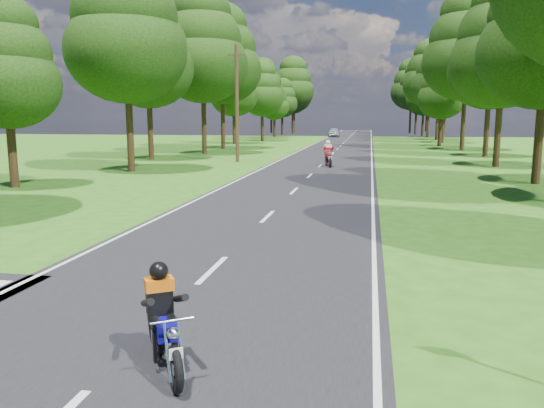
# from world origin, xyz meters

# --- Properties ---
(ground) EXTENTS (160.00, 160.00, 0.00)m
(ground) POSITION_xyz_m (0.00, 0.00, 0.00)
(ground) COLOR #2C5613
(ground) RESTS_ON ground
(main_road) EXTENTS (7.00, 140.00, 0.02)m
(main_road) POSITION_xyz_m (0.00, 50.00, 0.01)
(main_road) COLOR black
(main_road) RESTS_ON ground
(road_markings) EXTENTS (7.40, 140.00, 0.01)m
(road_markings) POSITION_xyz_m (-0.14, 48.13, 0.02)
(road_markings) COLOR silver
(road_markings) RESTS_ON main_road
(treeline) EXTENTS (40.00, 115.35, 14.78)m
(treeline) POSITION_xyz_m (1.43, 60.06, 8.25)
(treeline) COLOR black
(treeline) RESTS_ON ground
(telegraph_pole) EXTENTS (1.20, 0.26, 8.00)m
(telegraph_pole) POSITION_xyz_m (-6.00, 28.00, 4.07)
(telegraph_pole) COLOR #382616
(telegraph_pole) RESTS_ON ground
(rider_near_blue) EXTENTS (1.31, 1.63, 1.33)m
(rider_near_blue) POSITION_xyz_m (0.66, -2.26, 0.69)
(rider_near_blue) COLOR #0F0C88
(rider_near_blue) RESTS_ON main_road
(rider_far_red) EXTENTS (1.09, 2.10, 1.67)m
(rider_far_red) POSITION_xyz_m (0.55, 25.61, 0.86)
(rider_far_red) COLOR #A40C0F
(rider_far_red) RESTS_ON main_road
(distant_car) EXTENTS (1.73, 4.18, 1.42)m
(distant_car) POSITION_xyz_m (-2.47, 76.59, 0.73)
(distant_car) COLOR #B1B3B8
(distant_car) RESTS_ON main_road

